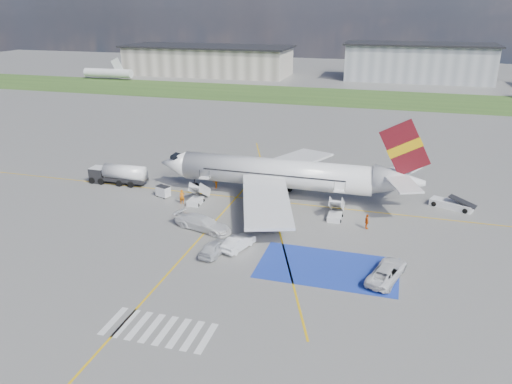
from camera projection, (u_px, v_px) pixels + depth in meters
The scene contains 22 objects.
ground at pixel (245, 239), 56.51m from camera, with size 400.00×400.00×0.00m, color #60605E.
grass_strip at pixel (344, 97), 141.85m from camera, with size 400.00×30.00×0.01m, color #2D4C1E.
taxiway_line_main at pixel (272, 201), 67.29m from camera, with size 120.00×0.20×0.01m, color gold.
taxiway_line_cross at pixel (166, 276), 48.83m from camera, with size 0.20×60.00×0.01m, color gold.
taxiway_line_diag at pixel (272, 201), 67.29m from camera, with size 0.20×60.00×0.01m, color gold.
staging_box at pixel (328, 268), 50.31m from camera, with size 14.00×8.00×0.01m, color #1A339C.
crosswalk at pixel (159, 329), 40.81m from camera, with size 9.00×4.00×0.01m.
terminal_west at pixel (208, 61), 185.84m from camera, with size 60.00×22.00×10.00m, color gray.
terminal_centre at pixel (418, 63), 170.44m from camera, with size 48.00×18.00×12.00m, color gray.
airliner at pixel (286, 174), 67.50m from camera, with size 36.81×32.95×11.92m.
airstairs_fwd at pixel (197, 198), 66.58m from camera, with size 1.90×5.20×3.60m.
airstairs_aft at pixel (335, 214), 61.77m from camera, with size 1.90×5.20×3.60m.
fuel_tanker at pixel (119, 176), 73.41m from camera, with size 8.72×2.47×2.97m.
gpu_cart at pixel (163, 192), 68.60m from camera, with size 2.17×1.76×1.57m.
belt_loader at pixel (452, 205), 64.93m from camera, with size 5.88×3.69×1.71m.
car_silver_a at pixel (214, 248), 52.81m from camera, with size 1.85×4.59×1.56m, color #B6B8BE.
car_silver_b at pixel (238, 242), 53.97m from camera, with size 1.60×4.60×1.51m, color silver.
van_white_a at pixel (387, 269), 48.10m from camera, with size 2.37×5.14×1.93m, color silver.
van_white_b at pixel (202, 221), 58.49m from camera, with size 2.28×5.62×2.20m, color silver.
crew_fwd at pixel (182, 197), 66.13m from camera, with size 0.71×0.46×1.94m, color orange.
crew_nose at pixel (215, 182), 71.72m from camera, with size 0.95×0.74×1.95m, color orange.
crew_aft at pixel (367, 222), 58.74m from camera, with size 1.08×0.45×1.83m, color #DA530B.
Camera 1 is at (15.38, -48.61, 24.98)m, focal length 35.00 mm.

